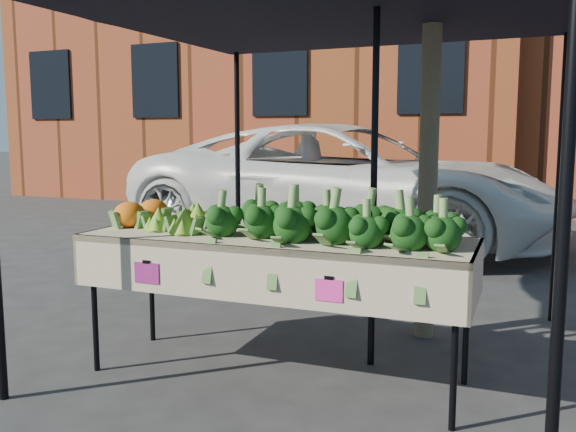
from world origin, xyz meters
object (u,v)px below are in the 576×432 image
at_px(canopy, 327,157).
at_px(street_tree, 431,64).
at_px(table, 275,307).
at_px(vehicle, 348,23).

bearing_deg(canopy, street_tree, 48.95).
relative_size(canopy, street_tree, 0.78).
relative_size(table, canopy, 0.77).
xyz_separation_m(table, vehicle, (-1.11, 4.81, 2.56)).
xyz_separation_m(table, canopy, (0.14, 0.53, 0.92)).
height_order(table, vehicle, vehicle).
relative_size(vehicle, street_tree, 1.49).
bearing_deg(vehicle, table, -163.72).
distance_m(vehicle, street_tree, 4.18).
height_order(vehicle, street_tree, vehicle).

